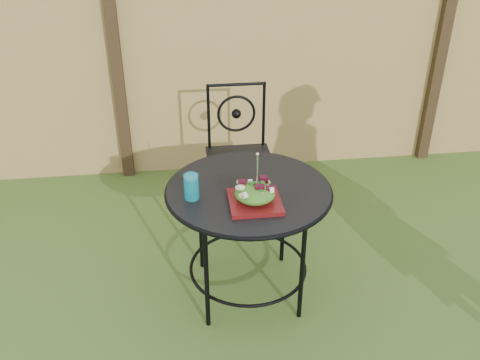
{
  "coord_description": "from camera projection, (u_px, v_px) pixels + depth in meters",
  "views": [
    {
      "loc": [
        -0.86,
        -1.91,
        2.22
      ],
      "look_at": [
        -0.54,
        0.62,
        0.75
      ],
      "focal_mm": 40.0,
      "sensor_mm": 36.0,
      "label": 1
    }
  ],
  "objects": [
    {
      "name": "ground",
      "position": [
        355.0,
        353.0,
        2.84
      ],
      "size": [
        60.0,
        60.0,
        0.0
      ],
      "primitive_type": "plane",
      "color": "#284616",
      "rests_on": "ground"
    },
    {
      "name": "fence",
      "position": [
        283.0,
        57.0,
        4.26
      ],
      "size": [
        8.0,
        0.12,
        1.9
      ],
      "color": "tan",
      "rests_on": "ground"
    },
    {
      "name": "patio_table",
      "position": [
        248.0,
        209.0,
        2.99
      ],
      "size": [
        0.92,
        0.92,
        0.72
      ],
      "color": "black",
      "rests_on": "ground"
    },
    {
      "name": "patio_chair",
      "position": [
        239.0,
        150.0,
        3.81
      ],
      "size": [
        0.46,
        0.46,
        0.95
      ],
      "color": "black",
      "rests_on": "ground"
    },
    {
      "name": "salad_plate",
      "position": [
        255.0,
        202.0,
        2.78
      ],
      "size": [
        0.27,
        0.27,
        0.02
      ],
      "primitive_type": "cube",
      "color": "#4E0B0F",
      "rests_on": "patio_table"
    },
    {
      "name": "salad",
      "position": [
        255.0,
        193.0,
        2.75
      ],
      "size": [
        0.21,
        0.21,
        0.08
      ],
      "primitive_type": "ellipsoid",
      "color": "#235614",
      "rests_on": "salad_plate"
    },
    {
      "name": "fork",
      "position": [
        257.0,
        171.0,
        2.69
      ],
      "size": [
        0.01,
        0.01,
        0.18
      ],
      "primitive_type": "cylinder",
      "color": "silver",
      "rests_on": "salad"
    },
    {
      "name": "drinking_glass",
      "position": [
        191.0,
        187.0,
        2.8
      ],
      "size": [
        0.08,
        0.08,
        0.14
      ],
      "primitive_type": "cylinder",
      "color": "#0D849A",
      "rests_on": "patio_table"
    }
  ]
}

